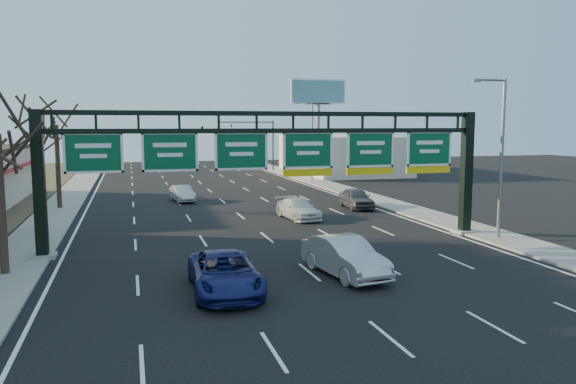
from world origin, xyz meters
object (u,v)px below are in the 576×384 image
object	(u,v)px
sign_gantry	(278,159)
car_silver_sedan	(345,257)
car_white_wagon	(298,209)
car_blue_suv	(225,273)

from	to	relation	value
sign_gantry	car_silver_sedan	xyz separation A→B (m)	(1.14, -6.93, -3.80)
sign_gantry	car_white_wagon	distance (m)	9.34
car_white_wagon	car_blue_suv	bearing A→B (deg)	-123.53
car_blue_suv	car_silver_sedan	size ratio (longest dim) A/B	1.09
car_blue_suv	car_white_wagon	xyz separation A→B (m)	(7.70, 15.66, -0.08)
car_blue_suv	car_silver_sedan	distance (m)	5.47
car_silver_sedan	car_blue_suv	bearing A→B (deg)	-178.54
sign_gantry	car_silver_sedan	distance (m)	7.99
car_silver_sedan	car_white_wagon	world-z (taller)	car_silver_sedan
sign_gantry	car_blue_suv	size ratio (longest dim) A/B	4.48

